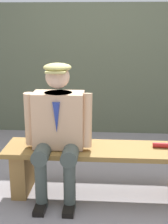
% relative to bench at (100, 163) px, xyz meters
% --- Properties ---
extents(ground_plane, '(30.00, 30.00, 0.00)m').
position_rel_bench_xyz_m(ground_plane, '(0.00, 0.00, -0.32)').
color(ground_plane, gray).
extents(bench, '(1.84, 0.47, 0.48)m').
position_rel_bench_xyz_m(bench, '(0.00, 0.00, 0.00)').
color(bench, olive).
rests_on(bench, ground).
extents(seated_man, '(0.64, 0.59, 1.29)m').
position_rel_bench_xyz_m(seated_man, '(0.40, 0.06, 0.39)').
color(seated_man, tan).
rests_on(seated_man, ground).
extents(rolled_magazine, '(0.23, 0.06, 0.05)m').
position_rel_bench_xyz_m(rolled_magazine, '(-0.61, -0.04, 0.18)').
color(rolled_magazine, '#B21E1E').
rests_on(rolled_magazine, bench).
extents(stadium_wall, '(12.00, 0.24, 1.91)m').
position_rel_bench_xyz_m(stadium_wall, '(0.00, -2.01, 0.63)').
color(stadium_wall, '#4F5541').
rests_on(stadium_wall, ground).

